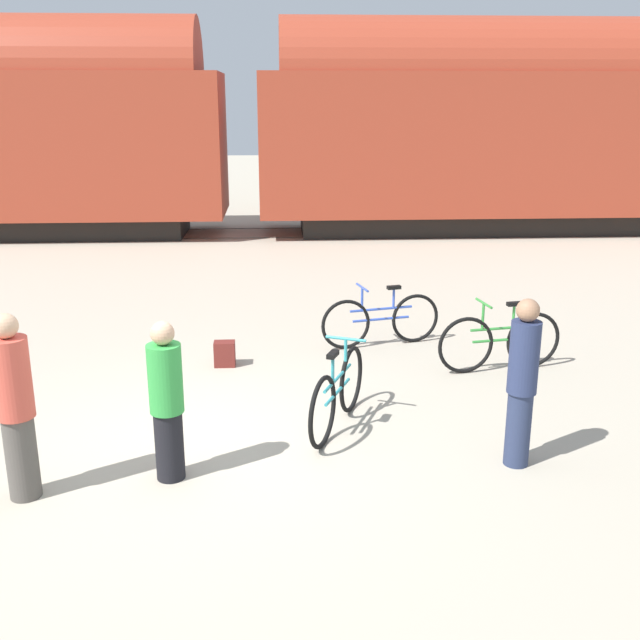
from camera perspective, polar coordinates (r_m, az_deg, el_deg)
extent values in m
plane|color=#B2A893|center=(7.97, -9.51, -9.60)|extent=(80.00, 80.00, 0.00)
cube|color=black|center=(20.99, 14.35, 7.35)|extent=(11.30, 2.14, 0.55)
cube|color=#9E3823|center=(20.78, 14.76, 12.90)|extent=(13.45, 2.85, 3.52)
cylinder|color=#9E3823|center=(20.75, 15.13, 17.74)|extent=(12.38, 2.71, 2.71)
cube|color=#4C4238|center=(19.39, -5.88, 6.24)|extent=(39.83, 0.07, 0.01)
cube|color=#4C4238|center=(20.80, -5.72, 6.96)|extent=(39.83, 0.07, 0.01)
torus|color=black|center=(9.93, 11.04, -1.90)|extent=(0.76, 0.18, 0.77)
torus|color=black|center=(10.35, 15.93, -1.48)|extent=(0.76, 0.18, 0.77)
cylinder|color=#338C38|center=(10.07, 13.61, -0.63)|extent=(0.84, 0.18, 0.04)
cylinder|color=#338C38|center=(10.12, 13.55, -1.50)|extent=(0.77, 0.16, 0.04)
cylinder|color=#338C38|center=(10.10, 14.53, 0.31)|extent=(0.04, 0.04, 0.32)
cube|color=black|center=(10.06, 14.60, 1.20)|extent=(0.21, 0.11, 0.05)
cylinder|color=#338C38|center=(9.91, 12.31, 0.26)|extent=(0.04, 0.04, 0.36)
cylinder|color=#338C38|center=(9.86, 12.38, 1.26)|extent=(0.11, 0.46, 0.03)
torus|color=black|center=(8.61, 2.39, -4.53)|extent=(0.34, 0.73, 0.77)
torus|color=black|center=(7.74, 0.20, -7.03)|extent=(0.34, 0.73, 0.77)
cylinder|color=teal|center=(8.10, 1.36, -4.42)|extent=(0.37, 0.81, 0.04)
cylinder|color=teal|center=(8.16, 1.36, -5.48)|extent=(0.34, 0.74, 0.04)
cylinder|color=teal|center=(7.89, 0.98, -3.75)|extent=(0.04, 0.04, 0.32)
cube|color=black|center=(7.83, 0.98, -2.64)|extent=(0.15, 0.22, 0.05)
cylinder|color=teal|center=(8.28, 1.96, -2.62)|extent=(0.04, 0.04, 0.36)
cylinder|color=teal|center=(8.22, 1.98, -1.44)|extent=(0.44, 0.21, 0.03)
torus|color=black|center=(10.69, 1.97, -0.34)|extent=(0.72, 0.22, 0.73)
torus|color=black|center=(11.07, 7.26, 0.13)|extent=(0.72, 0.22, 0.73)
cylinder|color=#3351B7|center=(10.82, 4.69, 0.85)|extent=(0.93, 0.26, 0.04)
cylinder|color=#3351B7|center=(10.86, 4.67, 0.07)|extent=(0.85, 0.24, 0.04)
cylinder|color=#3351B7|center=(10.85, 5.63, 1.70)|extent=(0.04, 0.04, 0.31)
cube|color=black|center=(10.81, 5.66, 2.49)|extent=(0.21, 0.12, 0.05)
cylinder|color=#3351B7|center=(10.67, 3.23, 1.60)|extent=(0.04, 0.04, 0.34)
cylinder|color=#3351B7|center=(10.63, 3.24, 2.49)|extent=(0.14, 0.45, 0.03)
cylinder|color=black|center=(7.29, -11.40, -9.31)|extent=(0.27, 0.27, 0.68)
cylinder|color=green|center=(7.03, -11.71, -4.39)|extent=(0.32, 0.32, 0.65)
sphere|color=tan|center=(6.89, -11.92, -0.99)|extent=(0.22, 0.22, 0.22)
cylinder|color=#514C47|center=(7.33, -21.77, -9.66)|extent=(0.28, 0.28, 0.79)
cylinder|color=#CC4C3D|center=(7.04, -22.43, -4.11)|extent=(0.33, 0.33, 0.73)
sphere|color=tan|center=(6.90, -22.86, -0.42)|extent=(0.22, 0.22, 0.22)
cylinder|color=#283351|center=(7.64, 14.86, -7.99)|extent=(0.24, 0.24, 0.76)
cylinder|color=navy|center=(7.37, 15.28, -2.76)|extent=(0.29, 0.29, 0.71)
sphere|color=#A37556|center=(7.23, 15.56, 0.72)|extent=(0.22, 0.22, 0.22)
cube|color=maroon|center=(10.16, -7.28, -2.57)|extent=(0.28, 0.20, 0.34)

